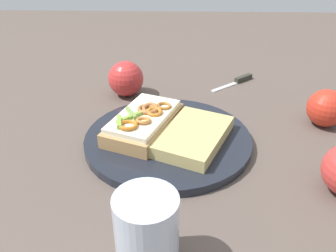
{
  "coord_description": "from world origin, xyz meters",
  "views": [
    {
      "loc": [
        -0.53,
        -0.02,
        0.35
      ],
      "look_at": [
        0.0,
        0.0,
        0.03
      ],
      "focal_mm": 38.41,
      "sensor_mm": 36.0,
      "label": 1
    }
  ],
  "objects_px": {
    "drinking_glass": "(147,233)",
    "knife": "(238,81)",
    "bread_slice_side": "(193,136)",
    "plate": "(168,139)",
    "apple_1": "(126,79)",
    "sandwich": "(144,122)",
    "apple_0": "(326,108)"
  },
  "relations": [
    {
      "from": "drinking_glass",
      "to": "sandwich",
      "type": "bearing_deg",
      "value": 5.91
    },
    {
      "from": "apple_1",
      "to": "drinking_glass",
      "type": "height_order",
      "value": "drinking_glass"
    },
    {
      "from": "plate",
      "to": "apple_1",
      "type": "height_order",
      "value": "apple_1"
    },
    {
      "from": "plate",
      "to": "bread_slice_side",
      "type": "height_order",
      "value": "bread_slice_side"
    },
    {
      "from": "bread_slice_side",
      "to": "drinking_glass",
      "type": "bearing_deg",
      "value": -170.29
    },
    {
      "from": "plate",
      "to": "bread_slice_side",
      "type": "relative_size",
      "value": 1.91
    },
    {
      "from": "apple_0",
      "to": "apple_1",
      "type": "bearing_deg",
      "value": 73.05
    },
    {
      "from": "bread_slice_side",
      "to": "apple_1",
      "type": "height_order",
      "value": "apple_1"
    },
    {
      "from": "apple_0",
      "to": "apple_1",
      "type": "relative_size",
      "value": 0.92
    },
    {
      "from": "bread_slice_side",
      "to": "apple_1",
      "type": "distance_m",
      "value": 0.25
    },
    {
      "from": "drinking_glass",
      "to": "knife",
      "type": "relative_size",
      "value": 0.92
    },
    {
      "from": "apple_1",
      "to": "sandwich",
      "type": "bearing_deg",
      "value": -162.81
    },
    {
      "from": "sandwich",
      "to": "apple_0",
      "type": "bearing_deg",
      "value": -59.07
    },
    {
      "from": "apple_1",
      "to": "drinking_glass",
      "type": "distance_m",
      "value": 0.46
    },
    {
      "from": "knife",
      "to": "drinking_glass",
      "type": "bearing_deg",
      "value": 32.05
    },
    {
      "from": "apple_0",
      "to": "bread_slice_side",
      "type": "bearing_deg",
      "value": 109.95
    },
    {
      "from": "sandwich",
      "to": "bread_slice_side",
      "type": "relative_size",
      "value": 1.2
    },
    {
      "from": "sandwich",
      "to": "knife",
      "type": "relative_size",
      "value": 1.71
    },
    {
      "from": "apple_1",
      "to": "knife",
      "type": "bearing_deg",
      "value": -73.81
    },
    {
      "from": "plate",
      "to": "knife",
      "type": "relative_size",
      "value": 2.74
    },
    {
      "from": "drinking_glass",
      "to": "knife",
      "type": "height_order",
      "value": "drinking_glass"
    },
    {
      "from": "apple_0",
      "to": "drinking_glass",
      "type": "relative_size",
      "value": 0.73
    },
    {
      "from": "sandwich",
      "to": "apple_0",
      "type": "xyz_separation_m",
      "value": [
        0.06,
        -0.34,
        0.0
      ]
    },
    {
      "from": "sandwich",
      "to": "apple_1",
      "type": "bearing_deg",
      "value": 38.37
    },
    {
      "from": "plate",
      "to": "sandwich",
      "type": "xyz_separation_m",
      "value": [
        0.02,
        0.04,
        0.03
      ]
    },
    {
      "from": "plate",
      "to": "knife",
      "type": "height_order",
      "value": "plate"
    },
    {
      "from": "plate",
      "to": "drinking_glass",
      "type": "bearing_deg",
      "value": 176.54
    },
    {
      "from": "sandwich",
      "to": "knife",
      "type": "xyz_separation_m",
      "value": [
        0.25,
        -0.2,
        -0.03
      ]
    },
    {
      "from": "bread_slice_side",
      "to": "knife",
      "type": "distance_m",
      "value": 0.31
    },
    {
      "from": "sandwich",
      "to": "bread_slice_side",
      "type": "xyz_separation_m",
      "value": [
        -0.03,
        -0.09,
        -0.01
      ]
    },
    {
      "from": "apple_1",
      "to": "knife",
      "type": "relative_size",
      "value": 0.73
    },
    {
      "from": "sandwich",
      "to": "knife",
      "type": "bearing_deg",
      "value": -17.49
    }
  ]
}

